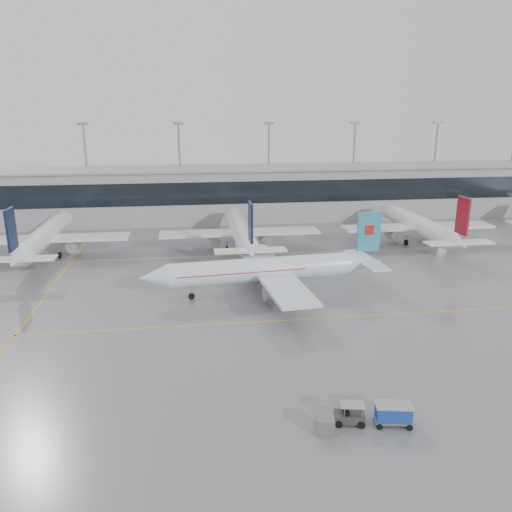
{
  "coord_description": "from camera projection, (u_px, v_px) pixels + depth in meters",
  "views": [
    {
      "loc": [
        -9.53,
        -56.48,
        25.13
      ],
      "look_at": [
        0.0,
        12.0,
        5.0
      ],
      "focal_mm": 35.0,
      "sensor_mm": 36.0,
      "label": 1
    }
  ],
  "objects": [
    {
      "name": "ground",
      "position": [
        269.0,
        321.0,
        62.0
      ],
      "size": [
        320.0,
        320.0,
        0.0
      ],
      "primitive_type": "plane",
      "color": "slate",
      "rests_on": "ground"
    },
    {
      "name": "taxi_line_main",
      "position": [
        269.0,
        321.0,
        62.0
      ],
      "size": [
        120.0,
        0.25,
        0.01
      ],
      "primitive_type": "cube",
      "color": "gold",
      "rests_on": "ground"
    },
    {
      "name": "taxi_line_north",
      "position": [
        242.0,
        255.0,
        90.53
      ],
      "size": [
        120.0,
        0.25,
        0.01
      ],
      "primitive_type": "cube",
      "color": "gold",
      "rests_on": "ground"
    },
    {
      "name": "taxi_line_cross",
      "position": [
        49.0,
        291.0,
        72.29
      ],
      "size": [
        0.25,
        60.0,
        0.01
      ],
      "primitive_type": "cube",
      "color": "gold",
      "rests_on": "ground"
    },
    {
      "name": "terminal",
      "position": [
        227.0,
        194.0,
        119.28
      ],
      "size": [
        180.0,
        15.0,
        12.0
      ],
      "primitive_type": "cube",
      "color": "#949397",
      "rests_on": "ground"
    },
    {
      "name": "terminal_glass",
      "position": [
        230.0,
        193.0,
        111.68
      ],
      "size": [
        180.0,
        0.2,
        5.0
      ],
      "primitive_type": "cube",
      "color": "black",
      "rests_on": "ground"
    },
    {
      "name": "terminal_roof",
      "position": [
        227.0,
        168.0,
        117.55
      ],
      "size": [
        182.0,
        16.0,
        0.4
      ],
      "primitive_type": "cube",
      "color": "gray",
      "rests_on": "ground"
    },
    {
      "name": "light_masts",
      "position": [
        225.0,
        161.0,
        122.94
      ],
      "size": [
        156.4,
        1.0,
        22.6
      ],
      "color": "gray",
      "rests_on": "ground"
    },
    {
      "name": "air_canada_jet",
      "position": [
        270.0,
        269.0,
        70.77
      ],
      "size": [
        35.68,
        28.42,
        11.1
      ],
      "rotation": [
        0.0,
        0.0,
        3.23
      ],
      "color": "silver",
      "rests_on": "ground"
    },
    {
      "name": "parked_jet_b",
      "position": [
        44.0,
        237.0,
        88.37
      ],
      "size": [
        29.64,
        36.96,
        11.72
      ],
      "rotation": [
        0.0,
        0.0,
        1.57
      ],
      "color": "white",
      "rests_on": "ground"
    },
    {
      "name": "parked_jet_c",
      "position": [
        240.0,
        230.0,
        93.0
      ],
      "size": [
        29.64,
        36.96,
        11.72
      ],
      "rotation": [
        0.0,
        0.0,
        1.57
      ],
      "color": "white",
      "rests_on": "ground"
    },
    {
      "name": "parked_jet_d",
      "position": [
        418.0,
        225.0,
        97.63
      ],
      "size": [
        29.64,
        36.96,
        11.72
      ],
      "rotation": [
        0.0,
        0.0,
        1.57
      ],
      "color": "white",
      "rests_on": "ground"
    },
    {
      "name": "baggage_tug",
      "position": [
        349.0,
        416.0,
        41.59
      ],
      "size": [
        3.8,
        1.98,
        1.81
      ],
      "rotation": [
        0.0,
        0.0,
        -0.19
      ],
      "color": "#33352F",
      "rests_on": "ground"
    },
    {
      "name": "baggage_cart",
      "position": [
        393.0,
        413.0,
        41.29
      ],
      "size": [
        3.3,
        2.23,
        1.88
      ],
      "rotation": [
        0.0,
        0.0,
        -0.19
      ],
      "color": "gray",
      "rests_on": "ground"
    },
    {
      "name": "gse_unit",
      "position": [
        325.0,
        425.0,
        40.31
      ],
      "size": [
        1.64,
        1.56,
        1.43
      ],
      "primitive_type": "cube",
      "rotation": [
        0.0,
        0.0,
        -0.17
      ],
      "color": "slate",
      "rests_on": "ground"
    }
  ]
}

